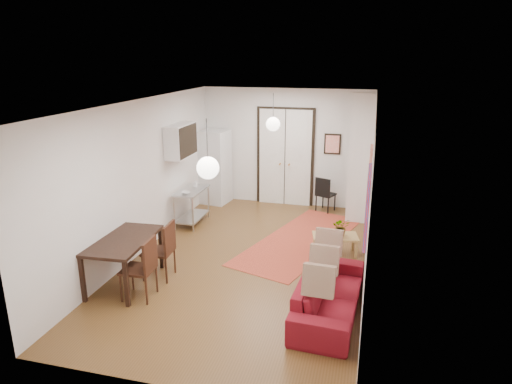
% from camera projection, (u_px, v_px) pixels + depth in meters
% --- Properties ---
extents(floor, '(7.00, 7.00, 0.00)m').
position_uv_depth(floor, '(249.00, 260.00, 8.51)').
color(floor, brown).
rests_on(floor, ground).
extents(ceiling, '(4.20, 7.00, 0.02)m').
position_uv_depth(ceiling, '(248.00, 103.00, 7.66)').
color(ceiling, silver).
rests_on(ceiling, wall_back).
extents(wall_back, '(4.20, 0.02, 2.90)m').
position_uv_depth(wall_back, '(286.00, 148.00, 11.33)').
color(wall_back, silver).
rests_on(wall_back, floor).
extents(wall_front, '(4.20, 0.02, 2.90)m').
position_uv_depth(wall_front, '(161.00, 274.00, 4.84)').
color(wall_front, silver).
rests_on(wall_front, floor).
extents(wall_left, '(0.02, 7.00, 2.90)m').
position_uv_depth(wall_left, '(141.00, 178.00, 8.59)').
color(wall_left, silver).
rests_on(wall_left, floor).
extents(wall_right, '(0.02, 7.00, 2.90)m').
position_uv_depth(wall_right, '(370.00, 194.00, 7.58)').
color(wall_right, silver).
rests_on(wall_right, floor).
extents(double_doors, '(1.44, 0.06, 2.50)m').
position_uv_depth(double_doors, '(285.00, 158.00, 11.36)').
color(double_doors, white).
rests_on(double_doors, wall_back).
extents(stub_partition, '(0.50, 0.10, 2.90)m').
position_uv_depth(stub_partition, '(360.00, 160.00, 10.01)').
color(stub_partition, silver).
rests_on(stub_partition, floor).
extents(wall_cabinet, '(0.35, 1.00, 0.70)m').
position_uv_depth(wall_cabinet, '(181.00, 140.00, 9.80)').
color(wall_cabinet, white).
rests_on(wall_cabinet, wall_left).
extents(painting_popart, '(0.05, 1.00, 1.00)m').
position_uv_depth(painting_popart, '(368.00, 206.00, 6.37)').
color(painting_popart, red).
rests_on(painting_popart, wall_right).
extents(painting_abstract, '(0.05, 0.50, 0.60)m').
position_uv_depth(painting_abstract, '(371.00, 163.00, 8.23)').
color(painting_abstract, '#F0DEC8').
rests_on(painting_abstract, wall_right).
extents(poster_back, '(0.40, 0.03, 0.50)m').
position_uv_depth(poster_back, '(332.00, 144.00, 10.98)').
color(poster_back, red).
rests_on(poster_back, wall_back).
extents(print_left, '(0.03, 0.44, 0.54)m').
position_uv_depth(print_left, '(183.00, 134.00, 10.29)').
color(print_left, '#A67245').
rests_on(print_left, wall_left).
extents(pendant_back, '(0.30, 0.30, 0.80)m').
position_uv_depth(pendant_back, '(273.00, 124.00, 9.70)').
color(pendant_back, white).
rests_on(pendant_back, ceiling).
extents(pendant_front, '(0.30, 0.30, 0.80)m').
position_uv_depth(pendant_front, '(208.00, 168.00, 6.00)').
color(pendant_front, white).
rests_on(pendant_front, ceiling).
extents(kilim_rug, '(2.41, 3.90, 0.01)m').
position_uv_depth(kilim_rug, '(301.00, 240.00, 9.40)').
color(kilim_rug, '#B9482E').
rests_on(kilim_rug, floor).
extents(sofa, '(2.14, 0.94, 0.61)m').
position_uv_depth(sofa, '(329.00, 294.00, 6.69)').
color(sofa, maroon).
rests_on(sofa, floor).
extents(coffee_table, '(0.92, 0.63, 0.38)m').
position_uv_depth(coffee_table, '(335.00, 238.00, 8.69)').
color(coffee_table, '#A8864F').
rests_on(coffee_table, floor).
extents(potted_plant, '(0.35, 0.38, 0.37)m').
position_uv_depth(potted_plant, '(341.00, 227.00, 8.59)').
color(potted_plant, '#2B5F2D').
rests_on(potted_plant, coffee_table).
extents(kitchen_counter, '(0.52, 1.03, 0.79)m').
position_uv_depth(kitchen_counter, '(192.00, 203.00, 10.22)').
color(kitchen_counter, '#B0B3B5').
rests_on(kitchen_counter, floor).
extents(bowl, '(0.19, 0.19, 0.05)m').
position_uv_depth(bowl, '(186.00, 193.00, 9.85)').
color(bowl, white).
rests_on(bowl, kitchen_counter).
extents(soap_bottle, '(0.07, 0.08, 0.16)m').
position_uv_depth(soap_bottle, '(195.00, 183.00, 10.34)').
color(soap_bottle, teal).
rests_on(soap_bottle, kitchen_counter).
extents(fridge, '(0.74, 0.74, 1.86)m').
position_uv_depth(fridge, '(215.00, 167.00, 11.57)').
color(fridge, silver).
rests_on(fridge, floor).
extents(dining_table, '(0.91, 1.50, 0.80)m').
position_uv_depth(dining_table, '(123.00, 244.00, 7.44)').
color(dining_table, black).
rests_on(dining_table, floor).
extents(dining_chair_near, '(0.50, 0.69, 0.99)m').
position_uv_depth(dining_chair_near, '(160.00, 244.00, 7.79)').
color(dining_chair_near, '#341C10').
rests_on(dining_chair_near, floor).
extents(dining_chair_far, '(0.50, 0.69, 0.99)m').
position_uv_depth(dining_chair_far, '(141.00, 261.00, 7.15)').
color(dining_chair_far, '#341C10').
rests_on(dining_chair_far, floor).
extents(black_side_chair, '(0.51, 0.53, 0.86)m').
position_uv_depth(black_side_chair, '(326.00, 190.00, 11.10)').
color(black_side_chair, black).
rests_on(black_side_chair, floor).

